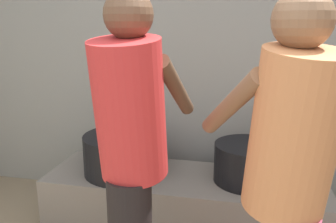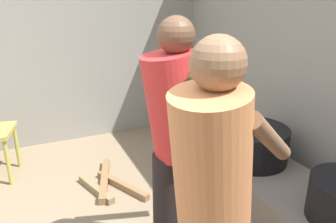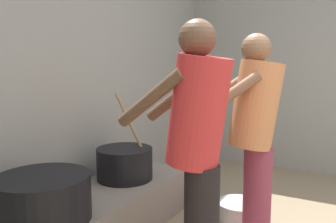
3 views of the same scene
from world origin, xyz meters
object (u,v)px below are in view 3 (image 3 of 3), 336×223
object	(u,v)px
cook_in_red_shirt	(197,141)
metal_mixing_bowl	(239,210)
cook_in_orange_shirt	(255,128)
cooking_pot_secondary	(43,198)
cooking_pot_main	(125,163)

from	to	relation	value
cook_in_red_shirt	metal_mixing_bowl	size ratio (longest dim) A/B	4.02
cook_in_orange_shirt	metal_mixing_bowl	size ratio (longest dim) A/B	3.95
cooking_pot_secondary	cook_in_orange_shirt	xyz separation A→B (m)	(0.99, -1.00, 0.36)
cooking_pot_secondary	cook_in_orange_shirt	world-z (taller)	cook_in_orange_shirt
cooking_pot_main	metal_mixing_bowl	size ratio (longest dim) A/B	1.87
cooking_pot_secondary	cook_in_orange_shirt	size ratio (longest dim) A/B	0.38
cooking_pot_main	cook_in_red_shirt	world-z (taller)	cook_in_red_shirt
cooking_pot_main	cook_in_orange_shirt	bearing A→B (deg)	-83.08
cooking_pot_secondary	metal_mixing_bowl	distance (m)	1.65
cooking_pot_secondary	cook_in_red_shirt	distance (m)	1.00
cooking_pot_main	cook_in_orange_shirt	world-z (taller)	cook_in_orange_shirt
cooking_pot_main	cook_in_red_shirt	bearing A→B (deg)	-120.26
cooking_pot_main	cooking_pot_secondary	distance (m)	0.87
cooking_pot_secondary	metal_mixing_bowl	world-z (taller)	cooking_pot_secondary
cook_in_orange_shirt	metal_mixing_bowl	bearing A→B (deg)	28.47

